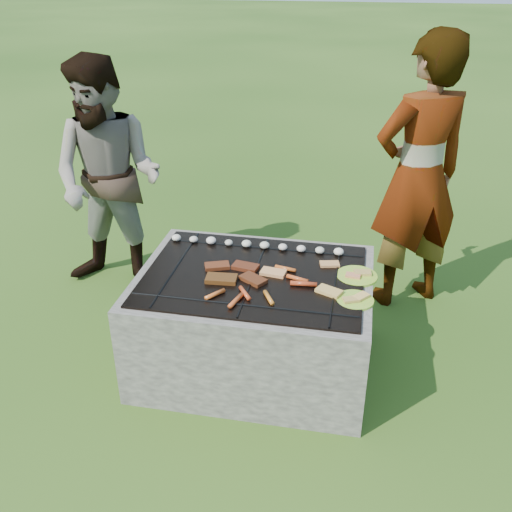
{
  "coord_description": "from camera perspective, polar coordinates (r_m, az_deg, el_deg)",
  "views": [
    {
      "loc": [
        0.53,
        -2.7,
        2.18
      ],
      "look_at": [
        0.0,
        0.05,
        0.7
      ],
      "focal_mm": 40.0,
      "sensor_mm": 36.0,
      "label": 1
    }
  ],
  "objects": [
    {
      "name": "mushrooms",
      "position": [
        3.44,
        0.08,
        1.15
      ],
      "size": [
        1.06,
        0.06,
        0.04
      ],
      "color": "#EBE3C7",
      "rests_on": "fire_pit"
    },
    {
      "name": "lawn",
      "position": [
        3.51,
        -0.16,
        -10.53
      ],
      "size": [
        60.0,
        60.0,
        0.0
      ],
      "primitive_type": "plane",
      "color": "#224611",
      "rests_on": "ground"
    },
    {
      "name": "fire_pit",
      "position": [
        3.34,
        -0.16,
        -6.74
      ],
      "size": [
        1.3,
        1.0,
        0.62
      ],
      "color": "gray",
      "rests_on": "ground"
    },
    {
      "name": "bread_on_grate",
      "position": [
        3.13,
        4.96,
        -2.13
      ],
      "size": [
        0.47,
        0.41,
        0.02
      ],
      "color": "#E1A873",
      "rests_on": "fire_pit"
    },
    {
      "name": "bystander",
      "position": [
        4.06,
        -14.52,
        7.44
      ],
      "size": [
        0.84,
        0.68,
        1.64
      ],
      "primitive_type": "imported",
      "rotation": [
        0.0,
        0.0,
        -0.07
      ],
      "color": "#A59989",
      "rests_on": "ground"
    },
    {
      "name": "pork_slabs",
      "position": [
        3.15,
        -2.3,
        -1.76
      ],
      "size": [
        0.39,
        0.27,
        0.02
      ],
      "color": "brown",
      "rests_on": "fire_pit"
    },
    {
      "name": "plate_near",
      "position": [
        2.99,
        9.89,
        -4.33
      ],
      "size": [
        0.24,
        0.24,
        0.03
      ],
      "color": "yellow",
      "rests_on": "fire_pit"
    },
    {
      "name": "sausages",
      "position": [
        3.02,
        1.11,
        -3.2
      ],
      "size": [
        0.56,
        0.47,
        0.03
      ],
      "color": "orange",
      "rests_on": "fire_pit"
    },
    {
      "name": "cook",
      "position": [
        3.86,
        15.94,
        7.61
      ],
      "size": [
        0.79,
        0.71,
        1.82
      ],
      "primitive_type": "imported",
      "rotation": [
        0.0,
        0.0,
        3.67
      ],
      "color": "#A79C8B",
      "rests_on": "ground"
    },
    {
      "name": "plate_far",
      "position": [
        3.2,
        10.07,
        -1.96
      ],
      "size": [
        0.25,
        0.25,
        0.03
      ],
      "color": "gold",
      "rests_on": "fire_pit"
    }
  ]
}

